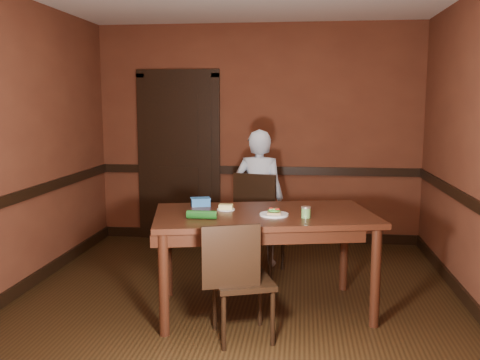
% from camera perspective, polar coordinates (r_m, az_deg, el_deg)
% --- Properties ---
extents(floor, '(4.00, 4.50, 0.01)m').
position_cam_1_polar(floor, '(4.75, -0.51, -13.26)').
color(floor, black).
rests_on(floor, ground).
extents(wall_back, '(4.00, 0.02, 2.70)m').
position_cam_1_polar(wall_back, '(6.67, 1.91, 4.90)').
color(wall_back, '#5D2D1C').
rests_on(wall_back, ground).
extents(wall_front, '(4.00, 0.02, 2.70)m').
position_cam_1_polar(wall_front, '(2.24, -7.78, -1.94)').
color(wall_front, '#5D2D1C').
rests_on(wall_front, ground).
extents(wall_left, '(0.02, 4.50, 2.70)m').
position_cam_1_polar(wall_left, '(5.09, -23.52, 3.16)').
color(wall_left, '#5D2D1C').
rests_on(wall_left, ground).
extents(dado_back, '(4.00, 0.03, 0.10)m').
position_cam_1_polar(dado_back, '(6.69, 1.88, 1.04)').
color(dado_back, black).
rests_on(dado_back, ground).
extents(dado_left, '(0.03, 4.50, 0.10)m').
position_cam_1_polar(dado_left, '(5.13, -23.08, -1.84)').
color(dado_left, black).
rests_on(dado_left, ground).
extents(baseboard_back, '(4.00, 0.03, 0.12)m').
position_cam_1_polar(baseboard_back, '(6.85, 1.85, -5.94)').
color(baseboard_back, black).
rests_on(baseboard_back, ground).
extents(baseboard_left, '(0.03, 4.50, 0.12)m').
position_cam_1_polar(baseboard_left, '(5.34, -22.57, -10.76)').
color(baseboard_left, black).
rests_on(baseboard_left, ground).
extents(baseboard_right, '(0.03, 4.50, 0.12)m').
position_cam_1_polar(baseboard_right, '(4.91, 23.77, -12.51)').
color(baseboard_right, black).
rests_on(baseboard_right, ground).
extents(door, '(1.05, 0.07, 2.20)m').
position_cam_1_polar(door, '(6.81, -6.55, 2.74)').
color(door, black).
rests_on(door, ground).
extents(dining_table, '(1.96, 1.36, 0.84)m').
position_cam_1_polar(dining_table, '(4.53, 2.55, -8.71)').
color(dining_table, black).
rests_on(dining_table, floor).
extents(chair_far, '(0.57, 0.57, 1.00)m').
position_cam_1_polar(chair_far, '(5.47, 1.92, -4.85)').
color(chair_far, black).
rests_on(chair_far, floor).
extents(chair_near, '(0.53, 0.53, 0.90)m').
position_cam_1_polar(chair_near, '(4.01, 0.30, -10.56)').
color(chair_near, black).
rests_on(chair_near, floor).
extents(person, '(0.57, 0.42, 1.46)m').
position_cam_1_polar(person, '(5.73, 2.03, -1.89)').
color(person, silver).
rests_on(person, floor).
extents(sandwich_plate, '(0.23, 0.23, 0.06)m').
position_cam_1_polar(sandwich_plate, '(4.33, 3.65, -3.58)').
color(sandwich_plate, silver).
rests_on(sandwich_plate, dining_table).
extents(sauce_jar, '(0.08, 0.08, 0.09)m').
position_cam_1_polar(sauce_jar, '(4.26, 7.05, -3.41)').
color(sauce_jar, '#568442').
rests_on(sauce_jar, dining_table).
extents(cheese_saucer, '(0.15, 0.15, 0.05)m').
position_cam_1_polar(cheese_saucer, '(4.54, -1.51, -2.98)').
color(cheese_saucer, silver).
rests_on(cheese_saucer, dining_table).
extents(food_tub, '(0.20, 0.16, 0.07)m').
position_cam_1_polar(food_tub, '(4.72, -4.24, -2.34)').
color(food_tub, '#3074C6').
rests_on(food_tub, dining_table).
extents(wrapped_veg, '(0.24, 0.07, 0.07)m').
position_cam_1_polar(wrapped_veg, '(4.20, -4.09, -3.71)').
color(wrapped_veg, '#124012').
rests_on(wrapped_veg, dining_table).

